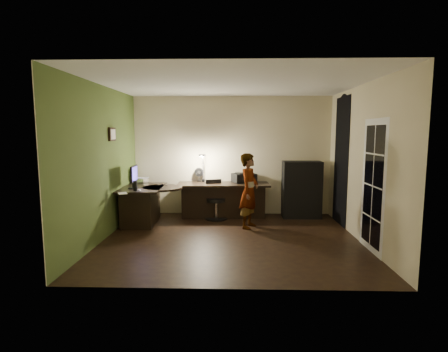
{
  "coord_description": "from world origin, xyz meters",
  "views": [
    {
      "loc": [
        0.06,
        -6.02,
        1.88
      ],
      "look_at": [
        -0.15,
        1.05,
        1.0
      ],
      "focal_mm": 28.0,
      "sensor_mm": 36.0,
      "label": 1
    }
  ],
  "objects_px": {
    "desk_right": "(223,200)",
    "office_chair": "(216,200)",
    "monitor": "(133,180)",
    "person": "(249,191)",
    "cabinet": "(302,190)",
    "desk_left": "(143,205)"
  },
  "relations": [
    {
      "from": "desk_right",
      "to": "office_chair",
      "type": "distance_m",
      "value": 0.25
    },
    {
      "from": "desk_left",
      "to": "monitor",
      "type": "distance_m",
      "value": 0.62
    },
    {
      "from": "desk_right",
      "to": "cabinet",
      "type": "xyz_separation_m",
      "value": [
        1.74,
        0.03,
        0.25
      ]
    },
    {
      "from": "person",
      "to": "cabinet",
      "type": "bearing_deg",
      "value": -31.66
    },
    {
      "from": "desk_right",
      "to": "cabinet",
      "type": "relative_size",
      "value": 1.62
    },
    {
      "from": "monitor",
      "to": "person",
      "type": "bearing_deg",
      "value": -4.44
    },
    {
      "from": "desk_right",
      "to": "desk_left",
      "type": "bearing_deg",
      "value": -161.98
    },
    {
      "from": "desk_left",
      "to": "office_chair",
      "type": "xyz_separation_m",
      "value": [
        1.49,
        0.39,
        0.04
      ]
    },
    {
      "from": "monitor",
      "to": "office_chair",
      "type": "bearing_deg",
      "value": 17.49
    },
    {
      "from": "desk_left",
      "to": "monitor",
      "type": "bearing_deg",
      "value": -118.6
    },
    {
      "from": "desk_right",
      "to": "person",
      "type": "xyz_separation_m",
      "value": [
        0.54,
        -0.85,
        0.36
      ]
    },
    {
      "from": "monitor",
      "to": "person",
      "type": "height_order",
      "value": "person"
    },
    {
      "from": "desk_right",
      "to": "person",
      "type": "height_order",
      "value": "person"
    },
    {
      "from": "desk_right",
      "to": "person",
      "type": "distance_m",
      "value": 1.07
    },
    {
      "from": "desk_left",
      "to": "desk_right",
      "type": "distance_m",
      "value": 1.75
    },
    {
      "from": "cabinet",
      "to": "person",
      "type": "distance_m",
      "value": 1.49
    },
    {
      "from": "office_chair",
      "to": "desk_right",
      "type": "bearing_deg",
      "value": 32.9
    },
    {
      "from": "desk_right",
      "to": "person",
      "type": "relative_size",
      "value": 1.37
    },
    {
      "from": "desk_right",
      "to": "cabinet",
      "type": "distance_m",
      "value": 1.76
    },
    {
      "from": "desk_right",
      "to": "office_chair",
      "type": "xyz_separation_m",
      "value": [
        -0.15,
        -0.2,
        0.05
      ]
    },
    {
      "from": "cabinet",
      "to": "office_chair",
      "type": "xyz_separation_m",
      "value": [
        -1.89,
        -0.23,
        -0.2
      ]
    },
    {
      "from": "desk_right",
      "to": "office_chair",
      "type": "relative_size",
      "value": 2.37
    }
  ]
}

